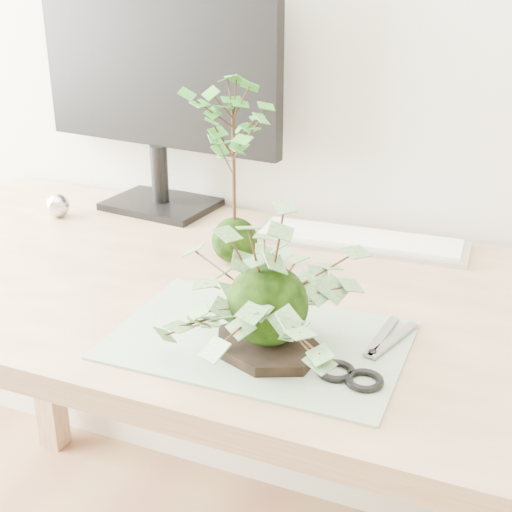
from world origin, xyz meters
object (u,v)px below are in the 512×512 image
(keyboard, at_px, (360,240))
(monitor, at_px, (156,73))
(desk, at_px, (264,337))
(ivy_kokedama, at_px, (267,269))
(maple_kokedama, at_px, (233,130))

(keyboard, bearing_deg, monitor, 170.97)
(monitor, bearing_deg, keyboard, 0.30)
(desk, relative_size, monitor, 2.87)
(desk, xyz_separation_m, monitor, (-0.36, 0.30, 0.37))
(desk, height_order, ivy_kokedama, ivy_kokedama)
(ivy_kokedama, distance_m, monitor, 0.67)
(desk, relative_size, keyboard, 3.91)
(maple_kokedama, height_order, monitor, monitor)
(desk, height_order, monitor, monitor)
(ivy_kokedama, bearing_deg, desk, 113.25)
(ivy_kokedama, xyz_separation_m, monitor, (-0.44, 0.48, 0.16))
(desk, height_order, keyboard, keyboard)
(ivy_kokedama, relative_size, keyboard, 0.98)
(desk, xyz_separation_m, keyboard, (0.09, 0.26, 0.10))
(ivy_kokedama, distance_m, keyboard, 0.46)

